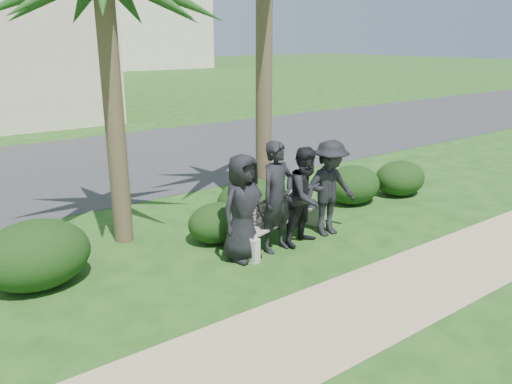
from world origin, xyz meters
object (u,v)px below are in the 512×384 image
(man_b, at_px, (277,197))
(park_bench, at_px, (280,222))
(man_d, at_px, (329,188))
(man_a, at_px, (243,208))
(man_c, at_px, (307,196))

(man_b, bearing_deg, park_bench, 35.33)
(man_b, xyz_separation_m, man_d, (1.17, 0.00, -0.06))
(man_b, bearing_deg, man_d, -8.02)
(man_b, height_order, man_d, man_b)
(park_bench, relative_size, man_d, 1.31)
(man_a, bearing_deg, man_d, -11.88)
(man_a, relative_size, man_c, 1.02)
(man_a, distance_m, man_d, 1.82)
(park_bench, xyz_separation_m, man_b, (-0.31, -0.29, 0.58))
(man_a, xyz_separation_m, man_c, (1.23, -0.10, -0.02))
(man_a, bearing_deg, man_c, -15.22)
(man_a, distance_m, man_c, 1.24)
(man_d, bearing_deg, man_c, -169.87)
(man_c, bearing_deg, man_b, 163.60)
(man_d, bearing_deg, man_a, -176.88)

